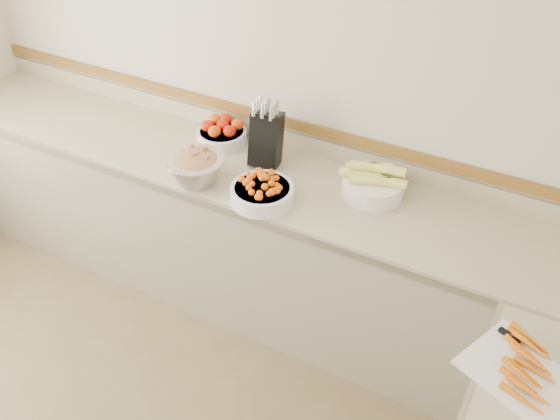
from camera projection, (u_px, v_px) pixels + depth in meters
The scene contains 8 objects.
back_wall at pixel (280, 77), 3.22m from camera, with size 4.00×4.00×0.00m, color beige.
counter_back at pixel (253, 237), 3.51m from camera, with size 4.00×0.65×1.08m.
knife_block at pixel (266, 137), 3.22m from camera, with size 0.18×0.21×0.37m.
tomato_bowl at pixel (222, 133), 3.44m from camera, with size 0.28×0.28×0.14m.
cherry_tomato_bowl at pixel (262, 191), 3.01m from camera, with size 0.31×0.31×0.17m.
corn_bowl at pixel (373, 183), 3.04m from camera, with size 0.34×0.31×0.18m.
rhubarb_bowl at pixel (195, 167), 3.12m from camera, with size 0.30×0.30×0.17m.
cutting_board at pixel (526, 371), 2.21m from camera, with size 0.50×0.45×0.06m.
Camera 1 is at (1.41, -0.61, 2.72)m, focal length 40.00 mm.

